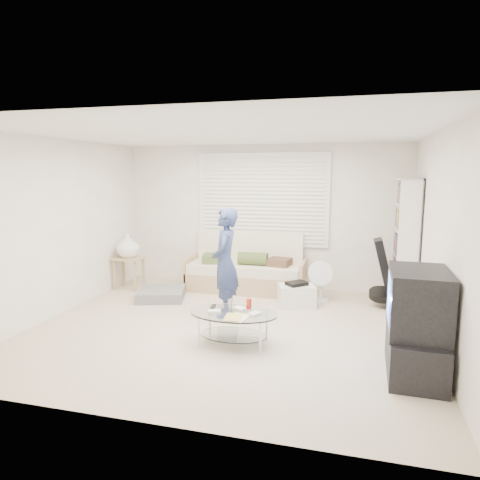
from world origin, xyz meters
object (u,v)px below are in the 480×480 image
(bookshelf, at_px, (405,243))
(coffee_table, at_px, (234,319))
(futon_sofa, at_px, (246,271))
(tv_unit, at_px, (417,324))

(bookshelf, relative_size, coffee_table, 1.83)
(futon_sofa, relative_size, coffee_table, 1.92)
(futon_sofa, bearing_deg, bookshelf, -6.01)
(bookshelf, xyz_separation_m, coffee_table, (-2.09, -2.10, -0.65))
(bookshelf, bearing_deg, futon_sofa, 173.99)
(tv_unit, height_order, coffee_table, tv_unit)
(tv_unit, relative_size, coffee_table, 1.02)
(futon_sofa, bearing_deg, coffee_table, -79.57)
(tv_unit, bearing_deg, coffee_table, 172.26)
(coffee_table, bearing_deg, tv_unit, -7.74)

